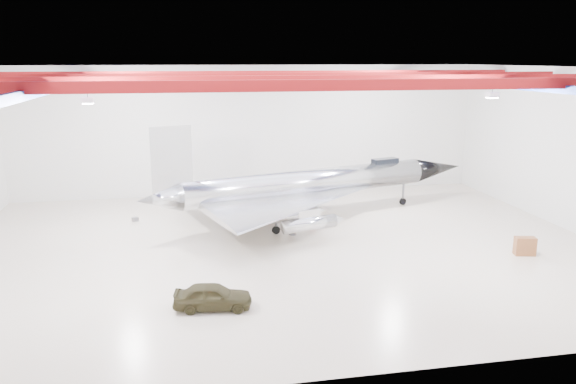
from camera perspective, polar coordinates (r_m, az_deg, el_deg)
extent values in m
plane|color=beige|center=(35.35, -0.60, -5.63)|extent=(40.00, 40.00, 0.00)
plane|color=silver|center=(48.62, -3.78, 6.26)|extent=(40.00, 0.00, 40.00)
plane|color=silver|center=(42.29, 27.18, 3.74)|extent=(0.00, 30.00, 30.00)
plane|color=#0A0F38|center=(33.42, -0.65, 12.50)|extent=(40.00, 40.00, 0.00)
cube|color=maroon|center=(24.63, 3.12, 10.76)|extent=(39.50, 0.25, 0.50)
cube|color=maroon|center=(30.48, 0.37, 11.29)|extent=(39.50, 0.25, 0.50)
cube|color=maroon|center=(36.39, -1.50, 11.63)|extent=(39.50, 0.25, 0.50)
cube|color=maroon|center=(42.31, -2.85, 11.87)|extent=(39.50, 0.25, 0.50)
cube|color=#0D1B50|center=(33.48, -21.64, 10.04)|extent=(0.25, 29.50, 0.40)
cube|color=#0D1B50|center=(37.47, 18.06, 10.58)|extent=(0.25, 29.50, 0.40)
cube|color=silver|center=(27.26, -19.67, 8.80)|extent=(0.55, 0.55, 0.25)
cube|color=silver|center=(31.29, 20.03, 9.27)|extent=(0.55, 0.55, 0.25)
cube|color=silver|center=(39.14, -17.08, 10.16)|extent=(0.55, 0.55, 0.25)
cube|color=silver|center=(42.05, 11.62, 10.65)|extent=(0.55, 0.55, 0.25)
cylinder|color=silver|center=(41.02, 2.17, 0.97)|extent=(19.03, 7.12, 1.92)
cone|color=black|center=(47.89, 14.89, 2.33)|extent=(5.15, 3.17, 1.92)
cone|color=silver|center=(37.10, -12.98, -0.71)|extent=(3.30, 2.64, 1.92)
cube|color=silver|center=(36.82, -11.73, 3.23)|extent=(2.62, 0.85, 4.33)
cube|color=black|center=(44.41, 9.83, 3.07)|extent=(2.25, 1.32, 0.48)
cylinder|color=silver|center=(35.52, 2.18, -3.25)|extent=(3.75, 1.83, 0.87)
cylinder|color=silver|center=(37.56, 0.41, -2.32)|extent=(3.75, 1.83, 0.87)
cylinder|color=silver|center=(42.61, -3.12, -0.43)|extent=(3.75, 1.83, 0.87)
cylinder|color=silver|center=(44.77, -4.36, 0.23)|extent=(3.75, 1.83, 0.87)
cylinder|color=#59595B|center=(46.14, 11.61, -0.23)|extent=(0.17, 0.17, 1.73)
cylinder|color=black|center=(46.28, 11.58, -0.95)|extent=(0.58, 0.35, 0.54)
cylinder|color=#59595B|center=(37.70, -1.23, -3.02)|extent=(0.17, 0.17, 1.73)
cylinder|color=black|center=(37.87, -1.22, -3.89)|extent=(0.58, 0.35, 0.54)
cylinder|color=#59595B|center=(41.94, -4.06, -1.35)|extent=(0.17, 0.17, 1.73)
cylinder|color=black|center=(42.09, -4.04, -2.14)|extent=(0.58, 0.35, 0.54)
imported|color=#312D18|center=(27.09, -7.66, -10.45)|extent=(3.83, 1.95, 1.25)
cube|color=brown|center=(36.70, 22.93, -5.08)|extent=(1.31, 0.86, 1.11)
cube|color=#A61014|center=(41.04, -1.82, -2.68)|extent=(0.50, 0.43, 0.31)
cylinder|color=#59595B|center=(37.73, 0.45, -4.02)|extent=(0.53, 0.53, 0.45)
cube|color=olive|center=(40.87, 0.40, -2.70)|extent=(0.61, 0.52, 0.38)
cube|color=#59595B|center=(42.27, -15.26, -2.69)|extent=(0.53, 0.48, 0.30)
cylinder|color=#A61014|center=(39.55, 2.36, -3.28)|extent=(0.44, 0.44, 0.36)
cube|color=olive|center=(39.83, -4.67, -3.19)|extent=(0.53, 0.43, 0.36)
cylinder|color=#59595B|center=(44.11, -0.20, -1.48)|extent=(0.53, 0.53, 0.38)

